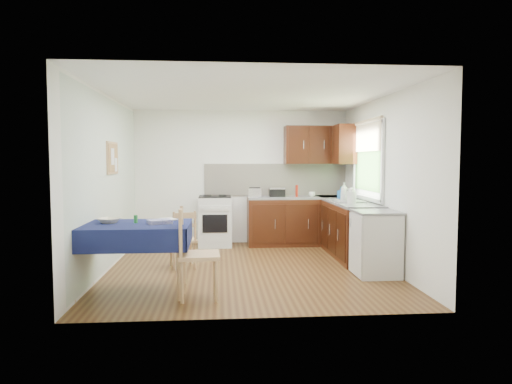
{
  "coord_description": "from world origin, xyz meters",
  "views": [
    {
      "loc": [
        -0.41,
        -6.52,
        1.57
      ],
      "look_at": [
        0.12,
        0.11,
        1.1
      ],
      "focal_mm": 32.0,
      "sensor_mm": 36.0,
      "label": 1
    }
  ],
  "objects": [
    {
      "name": "sauce_bottle",
      "position": [
        0.99,
        1.71,
        1.01
      ],
      "size": [
        0.05,
        0.05,
        0.21
      ],
      "primitive_type": "cylinder",
      "color": "#B4200E",
      "rests_on": "worktop_back"
    },
    {
      "name": "wall_front",
      "position": [
        0.0,
        -2.1,
        1.25
      ],
      "size": [
        4.0,
        0.02,
        2.5
      ],
      "primitive_type": "cube",
      "color": "white",
      "rests_on": "ground"
    },
    {
      "name": "chair_far",
      "position": [
        -0.94,
        0.09,
        0.44
      ],
      "size": [
        0.46,
        0.46,
        0.84
      ],
      "rotation": [
        0.0,
        0.0,
        3.4
      ],
      "color": "tan",
      "rests_on": "ground"
    },
    {
      "name": "corkboard",
      "position": [
        -1.97,
        0.3,
        1.6
      ],
      "size": [
        0.04,
        0.62,
        0.47
      ],
      "color": "tan",
      "rests_on": "wall_left"
    },
    {
      "name": "base_cabinets",
      "position": [
        1.36,
        1.26,
        0.43
      ],
      "size": [
        1.9,
        2.3,
        0.86
      ],
      "color": "black",
      "rests_on": "ground"
    },
    {
      "name": "plate_bowl",
      "position": [
        -1.72,
        -1.02,
        0.85
      ],
      "size": [
        0.33,
        0.33,
        0.06
      ],
      "primitive_type": "imported",
      "rotation": [
        0.0,
        0.0,
        -0.43
      ],
      "color": "#F0E4C4",
      "rests_on": "dining_table"
    },
    {
      "name": "worktop_back",
      "position": [
        1.05,
        1.8,
        0.88
      ],
      "size": [
        1.9,
        0.6,
        0.04
      ],
      "primitive_type": "cube",
      "color": "slate",
      "rests_on": "base_cabinets"
    },
    {
      "name": "ceiling",
      "position": [
        0.0,
        0.0,
        2.5
      ],
      "size": [
        4.0,
        4.2,
        0.02
      ],
      "primitive_type": "cube",
      "color": "white",
      "rests_on": "wall_back"
    },
    {
      "name": "spice_jar",
      "position": [
        -1.41,
        -1.04,
        0.87
      ],
      "size": [
        0.05,
        0.05,
        0.09
      ],
      "primitive_type": "cylinder",
      "color": "#258834",
      "rests_on": "dining_table"
    },
    {
      "name": "splashback",
      "position": [
        0.65,
        2.08,
        1.2
      ],
      "size": [
        2.7,
        0.02,
        0.6
      ],
      "primitive_type": "cube",
      "color": "white",
      "rests_on": "wall_back"
    },
    {
      "name": "toaster",
      "position": [
        0.22,
        1.71,
        0.98
      ],
      "size": [
        0.23,
        0.14,
        0.18
      ],
      "rotation": [
        0.0,
        0.0,
        -0.26
      ],
      "color": "silver",
      "rests_on": "worktop_back"
    },
    {
      "name": "soap_bottle_c",
      "position": [
        1.68,
        0.58,
        0.99
      ],
      "size": [
        0.16,
        0.16,
        0.19
      ],
      "primitive_type": "imported",
      "rotation": [
        0.0,
        0.0,
        3.24
      ],
      "color": "#217B31",
      "rests_on": "worktop_right"
    },
    {
      "name": "wall_left",
      "position": [
        -2.0,
        0.0,
        1.25
      ],
      "size": [
        0.02,
        4.2,
        2.5
      ],
      "primitive_type": "cube",
      "color": "silver",
      "rests_on": "ground"
    },
    {
      "name": "yellow_packet",
      "position": [
        0.74,
        1.95,
        0.98
      ],
      "size": [
        0.13,
        0.1,
        0.16
      ],
      "primitive_type": "cube",
      "rotation": [
        0.0,
        0.0,
        0.25
      ],
      "color": "gold",
      "rests_on": "worktop_back"
    },
    {
      "name": "stove",
      "position": [
        -0.5,
        1.8,
        0.46
      ],
      "size": [
        0.6,
        0.61,
        0.92
      ],
      "color": "silver",
      "rests_on": "ground"
    },
    {
      "name": "dish_rack",
      "position": [
        1.67,
        0.6,
        0.92
      ],
      "size": [
        0.45,
        0.34,
        0.21
      ],
      "rotation": [
        0.0,
        0.0,
        0.25
      ],
      "color": "gray",
      "rests_on": "worktop_right"
    },
    {
      "name": "kettle",
      "position": [
        1.64,
        0.43,
        1.01
      ],
      "size": [
        0.15,
        0.15,
        0.25
      ],
      "color": "silver",
      "rests_on": "worktop_right"
    },
    {
      "name": "floor",
      "position": [
        0.0,
        0.0,
        0.0
      ],
      "size": [
        4.2,
        4.2,
        0.0
      ],
      "primitive_type": "plane",
      "color": "#462712",
      "rests_on": "ground"
    },
    {
      "name": "worktop_right",
      "position": [
        1.7,
        0.65,
        0.88
      ],
      "size": [
        0.6,
        1.7,
        0.04
      ],
      "primitive_type": "cube",
      "color": "slate",
      "rests_on": "base_cabinets"
    },
    {
      "name": "cup",
      "position": [
        1.28,
        1.72,
        0.94
      ],
      "size": [
        0.12,
        0.12,
        0.09
      ],
      "primitive_type": "imported",
      "rotation": [
        0.0,
        0.0,
        0.04
      ],
      "color": "white",
      "rests_on": "worktop_back"
    },
    {
      "name": "soap_bottle_b",
      "position": [
        1.69,
        1.24,
        1.0
      ],
      "size": [
        0.13,
        0.13,
        0.21
      ],
      "primitive_type": "imported",
      "rotation": [
        0.0,
        0.0,
        1.99
      ],
      "color": "blue",
      "rests_on": "worktop_right"
    },
    {
      "name": "dining_table",
      "position": [
        -1.44,
        -1.11,
        0.72
      ],
      "size": [
        1.35,
        0.92,
        0.82
      ],
      "rotation": [
        0.0,
        0.0,
        0.0
      ],
      "color": "#101D40",
      "rests_on": "ground"
    },
    {
      "name": "fridge",
      "position": [
        1.7,
        -0.55,
        0.44
      ],
      "size": [
        0.58,
        0.6,
        0.89
      ],
      "color": "silver",
      "rests_on": "ground"
    },
    {
      "name": "tea_towel",
      "position": [
        -1.12,
        -1.11,
        0.85
      ],
      "size": [
        0.32,
        0.29,
        0.05
      ],
      "primitive_type": "cube",
      "rotation": [
        0.0,
        0.0,
        0.39
      ],
      "color": "navy",
      "rests_on": "dining_table"
    },
    {
      "name": "sandwich_press",
      "position": [
        0.64,
        1.81,
        0.98
      ],
      "size": [
        0.28,
        0.25,
        0.17
      ],
      "rotation": [
        0.0,
        0.0,
        0.1
      ],
      "color": "black",
      "rests_on": "worktop_back"
    },
    {
      "name": "wall_back",
      "position": [
        0.0,
        2.1,
        1.25
      ],
      "size": [
        4.0,
        0.02,
        2.5
      ],
      "primitive_type": "cube",
      "color": "white",
      "rests_on": "ground"
    },
    {
      "name": "chair_near",
      "position": [
        -0.7,
        -1.38,
        0.55
      ],
      "size": [
        0.48,
        0.48,
        1.04
      ],
      "rotation": [
        0.0,
        0.0,
        1.62
      ],
      "color": "tan",
      "rests_on": "ground"
    },
    {
      "name": "wall_right",
      "position": [
        2.0,
        0.0,
        1.25
      ],
      "size": [
        0.02,
        4.2,
        2.5
      ],
      "primitive_type": "cube",
      "color": "white",
      "rests_on": "ground"
    },
    {
      "name": "upper_cabinets",
      "position": [
        1.52,
        1.8,
        1.85
      ],
      "size": [
        1.2,
        0.85,
        0.7
      ],
      "color": "black",
      "rests_on": "wall_back"
    },
    {
      "name": "book",
      "position": [
        -1.12,
        -0.83,
        0.83
      ],
      "size": [
        0.25,
        0.27,
        0.02
      ],
      "primitive_type": "imported",
      "rotation": [
        0.0,
        0.0,
        0.5
      ],
      "color": "white",
      "rests_on": "dining_table"
    },
    {
      "name": "window",
      "position": [
        1.97,
        0.7,
        1.65
      ],
      "size": [
        0.04,
        1.48,
        1.26
      ],
      "color": "#345F27",
      "rests_on": "wall_right"
    },
    {
      "name": "soap_bottle_a",
      "position": [
        1.65,
        0.9,
        1.05
      ],
      "size": [
        0.16,
        0.16,
        0.3
      ],
      "primitive_type": "imported",
      "rotation": [
        0.0,
        0.0,
        0.59
      ],
      "color": "silver",
      "rests_on": "worktop_right"
    },
    {
      "name": "worktop_corner",
      "position": [
        1.7,
        1.8,
        0.88
      ],
      "size": [
        0.6,
        0.6,
        0.04
      ],
      "primitive_type": "cube",
      "color": "slate",
      "rests_on": "base_cabinets"
    }
  ]
}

